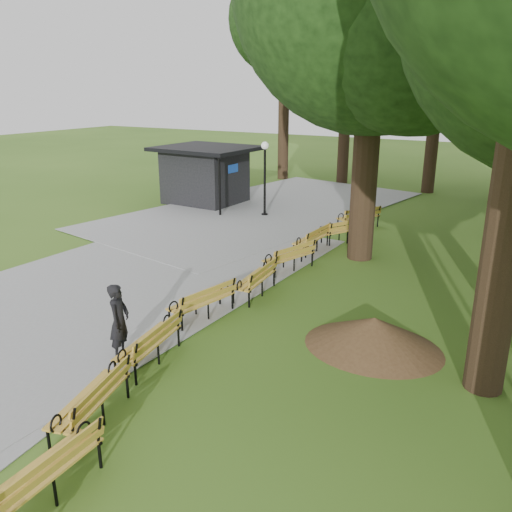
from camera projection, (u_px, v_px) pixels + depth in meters
The scene contains 15 objects.
ground at pixel (126, 383), 9.82m from camera, with size 100.00×100.00×0.00m, color #3C661D.
path at pixel (94, 290), 14.18m from camera, with size 12.00×38.00×0.06m, color #959597.
person at pixel (119, 321), 10.52m from camera, with size 0.58×0.38×1.59m, color black.
kiosk at pixel (205, 175), 24.72m from camera, with size 4.29×3.73×2.69m, color black, non-canonical shape.
lamp_post at pixel (265, 163), 21.83m from camera, with size 0.32×0.32×3.15m.
dirt_mound at pixel (374, 333), 11.04m from camera, with size 2.48×2.48×0.69m, color #47301C.
bench_1 at pixel (41, 473), 6.90m from camera, with size 1.90×0.64×0.88m, color gold, non-canonical shape.
bench_2 at pixel (90, 400), 8.51m from camera, with size 1.90×0.64×0.88m, color gold, non-canonical shape.
bench_3 at pixel (148, 343), 10.41m from camera, with size 1.90×0.64×0.88m, color gold, non-canonical shape.
bench_4 at pixel (202, 301), 12.43m from camera, with size 1.90×0.64×0.88m, color gold, non-canonical shape.
bench_5 at pixel (255, 279), 13.83m from camera, with size 1.90×0.64×0.88m, color gold, non-canonical shape.
bench_6 at pixel (289, 257), 15.68m from camera, with size 1.90×0.64×0.88m, color gold, non-canonical shape.
bench_7 at pixel (311, 239), 17.51m from camera, with size 1.90×0.64×0.88m, color gold, non-canonical shape.
bench_8 at pixel (344, 230), 18.59m from camera, with size 1.90×0.64×0.88m, color gold, non-canonical shape.
bench_9 at pixel (358, 217), 20.43m from camera, with size 1.90×0.64×0.88m, color gold, non-canonical shape.
Camera 1 is at (6.42, -6.23, 5.30)m, focal length 36.63 mm.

